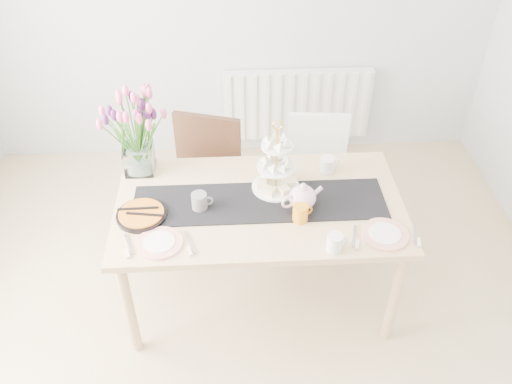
{
  "coord_description": "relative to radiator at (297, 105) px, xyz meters",
  "views": [
    {
      "loc": [
        -0.05,
        -1.67,
        2.7
      ],
      "look_at": [
        0.08,
        0.56,
        0.87
      ],
      "focal_mm": 38.0,
      "sensor_mm": 36.0,
      "label": 1
    }
  ],
  "objects": [
    {
      "name": "room_shell",
      "position": [
        -0.5,
        -2.19,
        0.85
      ],
      "size": [
        4.5,
        4.5,
        4.5
      ],
      "color": "tan",
      "rests_on": "ground"
    },
    {
      "name": "radiator",
      "position": [
        0.0,
        0.0,
        0.0
      ],
      "size": [
        1.2,
        0.08,
        0.6
      ],
      "primitive_type": "cube",
      "color": "white",
      "rests_on": "room_shell"
    },
    {
      "name": "dining_table",
      "position": [
        -0.4,
        -1.58,
        0.22
      ],
      "size": [
        1.6,
        0.9,
        0.75
      ],
      "color": "tan",
      "rests_on": "ground"
    },
    {
      "name": "chair_brown",
      "position": [
        -0.74,
        -1.0,
        0.08
      ],
      "size": [
        0.56,
        0.56,
        0.9
      ],
      "rotation": [
        0.0,
        0.0,
        -0.29
      ],
      "color": "#331F12",
      "rests_on": "ground"
    },
    {
      "name": "chair_white",
      "position": [
        0.04,
        -0.89,
        0.03
      ],
      "size": [
        0.44,
        0.44,
        0.83
      ],
      "rotation": [
        0.0,
        0.0,
        -0.09
      ],
      "color": "white",
      "rests_on": "ground"
    },
    {
      "name": "table_runner",
      "position": [
        -0.4,
        -1.58,
        0.3
      ],
      "size": [
        1.4,
        0.35,
        0.01
      ],
      "primitive_type": "cube",
      "color": "black",
      "rests_on": "dining_table"
    },
    {
      "name": "tulip_vase",
      "position": [
        -1.09,
        -1.24,
        0.64
      ],
      "size": [
        0.62,
        0.62,
        0.52
      ],
      "rotation": [
        0.0,
        0.0,
        0.29
      ],
      "color": "silver",
      "rests_on": "dining_table"
    },
    {
      "name": "cake_stand",
      "position": [
        -0.3,
        -1.46,
        0.42
      ],
      "size": [
        0.27,
        0.27,
        0.4
      ],
      "rotation": [
        0.0,
        0.0,
        -0.22
      ],
      "color": "gold",
      "rests_on": "dining_table"
    },
    {
      "name": "teapot",
      "position": [
        -0.17,
        -1.63,
        0.37
      ],
      "size": [
        0.29,
        0.27,
        0.16
      ],
      "primitive_type": null,
      "rotation": [
        0.0,
        0.0,
        0.37
      ],
      "color": "silver",
      "rests_on": "dining_table"
    },
    {
      "name": "cream_jug",
      "position": [
        0.02,
        -1.3,
        0.35
      ],
      "size": [
        0.11,
        0.11,
        0.09
      ],
      "primitive_type": "cylinder",
      "rotation": [
        0.0,
        0.0,
        0.17
      ],
      "color": "silver",
      "rests_on": "dining_table"
    },
    {
      "name": "tart_tin",
      "position": [
        -1.04,
        -1.66,
        0.32
      ],
      "size": [
        0.27,
        0.27,
        0.03
      ],
      "rotation": [
        0.0,
        0.0,
        -0.42
      ],
      "color": "black",
      "rests_on": "dining_table"
    },
    {
      "name": "mug_grey",
      "position": [
        -0.73,
        -1.61,
        0.35
      ],
      "size": [
        0.09,
        0.09,
        0.1
      ],
      "primitive_type": "cylinder",
      "rotation": [
        0.0,
        0.0,
        0.06
      ],
      "color": "slate",
      "rests_on": "dining_table"
    },
    {
      "name": "mug_white",
      "position": [
        -0.05,
        -1.96,
        0.35
      ],
      "size": [
        0.09,
        0.09,
        0.1
      ],
      "primitive_type": "cylinder",
      "rotation": [
        0.0,
        0.0,
        0.2
      ],
      "color": "white",
      "rests_on": "dining_table"
    },
    {
      "name": "mug_orange",
      "position": [
        -0.2,
        -1.73,
        0.35
      ],
      "size": [
        0.11,
        0.11,
        0.1
      ],
      "primitive_type": "cylinder",
      "rotation": [
        0.0,
        0.0,
        0.42
      ],
      "color": "orange",
      "rests_on": "dining_table"
    },
    {
      "name": "plate_left",
      "position": [
        -0.93,
        -1.87,
        0.31
      ],
      "size": [
        0.31,
        0.31,
        0.01
      ],
      "primitive_type": "cylinder",
      "rotation": [
        0.0,
        0.0,
        0.37
      ],
      "color": "silver",
      "rests_on": "dining_table"
    },
    {
      "name": "plate_right",
      "position": [
        0.23,
        -1.87,
        0.31
      ],
      "size": [
        0.3,
        0.3,
        0.01
      ],
      "primitive_type": "cylinder",
      "rotation": [
        0.0,
        0.0,
        -0.26
      ],
      "color": "silver",
      "rests_on": "dining_table"
    }
  ]
}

